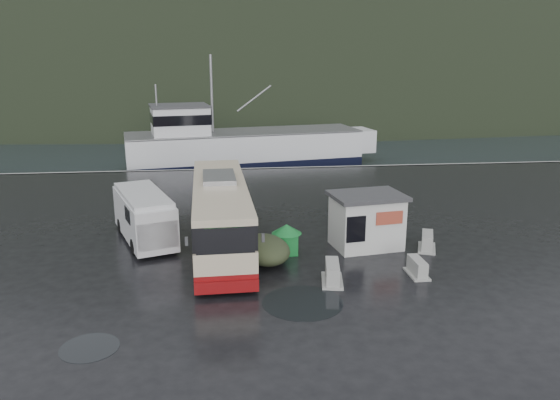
{
  "coord_description": "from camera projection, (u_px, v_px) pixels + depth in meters",
  "views": [
    {
      "loc": [
        -0.6,
        -24.05,
        9.26
      ],
      "look_at": [
        2.43,
        3.65,
        1.7
      ],
      "focal_mm": 35.0,
      "sensor_mm": 36.0,
      "label": 1
    }
  ],
  "objects": [
    {
      "name": "waste_bin_left",
      "position": [
        234.0,
        272.0,
        23.8
      ],
      "size": [
        1.05,
        1.05,
        1.28
      ],
      "primitive_type": null,
      "rotation": [
        0.0,
        0.0,
        0.15
      ],
      "color": "#14732D",
      "rests_on": "ground"
    },
    {
      "name": "puddles",
      "position": [
        298.0,
        280.0,
        22.94
      ],
      "size": [
        15.2,
        14.26,
        0.01
      ],
      "color": "black",
      "rests_on": "ground"
    },
    {
      "name": "jersey_barrier_a",
      "position": [
        332.0,
        282.0,
        22.74
      ],
      "size": [
        1.12,
        1.83,
        0.86
      ],
      "primitive_type": null,
      "rotation": [
        0.0,
        0.0,
        -0.16
      ],
      "color": "#999993",
      "rests_on": "ground"
    },
    {
      "name": "coach_bus",
      "position": [
        222.0,
        246.0,
        27.04
      ],
      "size": [
        3.38,
        12.13,
        3.41
      ],
      "primitive_type": null,
      "rotation": [
        0.0,
        0.0,
        0.03
      ],
      "color": "beige",
      "rests_on": "ground"
    },
    {
      "name": "white_van",
      "position": [
        146.0,
        240.0,
        27.81
      ],
      "size": [
        3.98,
        6.43,
        2.54
      ],
      "primitive_type": null,
      "rotation": [
        0.0,
        0.0,
        0.34
      ],
      "color": "silver",
      "rests_on": "ground"
    },
    {
      "name": "ticket_kiosk",
      "position": [
        365.0,
        246.0,
        26.91
      ],
      "size": [
        3.8,
        3.1,
        2.68
      ],
      "primitive_type": null,
      "rotation": [
        0.0,
        0.0,
        0.16
      ],
      "color": "silver",
      "rests_on": "ground"
    },
    {
      "name": "quay_edge",
      "position": [
        229.0,
        169.0,
        44.75
      ],
      "size": [
        160.0,
        0.6,
        1.5
      ],
      "primitive_type": "cube",
      "color": "#999993",
      "rests_on": "ground"
    },
    {
      "name": "ground",
      "position": [
        237.0,
        257.0,
        25.56
      ],
      "size": [
        160.0,
        160.0,
        0.0
      ],
      "primitive_type": "plane",
      "color": "black",
      "rests_on": "ground"
    },
    {
      "name": "waste_bin_right",
      "position": [
        287.0,
        253.0,
        26.03
      ],
      "size": [
        1.05,
        1.05,
        1.43
      ],
      "primitive_type": null,
      "rotation": [
        0.0,
        0.0,
        -0.02
      ],
      "color": "#14732D",
      "rests_on": "ground"
    },
    {
      "name": "jersey_barrier_c",
      "position": [
        417.0,
        275.0,
        23.45
      ],
      "size": [
        0.76,
        1.48,
        0.73
      ],
      "primitive_type": null,
      "rotation": [
        0.0,
        0.0,
        0.02
      ],
      "color": "#999993",
      "rests_on": "ground"
    },
    {
      "name": "fishing_trawler",
      "position": [
        245.0,
        151.0,
        52.72
      ],
      "size": [
        26.84,
        10.29,
        10.5
      ],
      "primitive_type": null,
      "rotation": [
        0.0,
        0.0,
        0.18
      ],
      "color": "silver",
      "rests_on": "ground"
    },
    {
      "name": "dome_tent",
      "position": [
        265.0,
        262.0,
        24.94
      ],
      "size": [
        2.8,
        3.46,
        1.2
      ],
      "primitive_type": null,
      "rotation": [
        0.0,
        0.0,
        0.22
      ],
      "color": "#323A23",
      "rests_on": "ground"
    },
    {
      "name": "harbor_water",
      "position": [
        222.0,
        92.0,
        131.1
      ],
      "size": [
        300.0,
        180.0,
        0.02
      ],
      "primitive_type": "cube",
      "color": "black",
      "rests_on": "ground"
    },
    {
      "name": "headland",
      "position": [
        241.0,
        72.0,
        266.46
      ],
      "size": [
        780.0,
        540.0,
        570.0
      ],
      "primitive_type": "ellipsoid",
      "color": "black",
      "rests_on": "ground"
    },
    {
      "name": "jersey_barrier_b",
      "position": [
        427.0,
        249.0,
        26.54
      ],
      "size": [
        1.33,
        1.8,
        0.81
      ],
      "primitive_type": null,
      "rotation": [
        0.0,
        0.0,
        -0.36
      ],
      "color": "#999993",
      "rests_on": "ground"
    }
  ]
}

